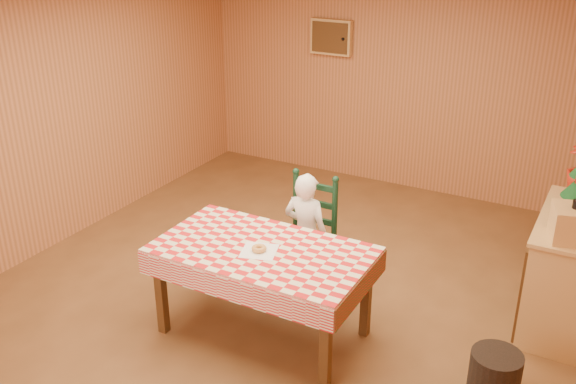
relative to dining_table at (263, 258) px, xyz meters
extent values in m
plane|color=brown|center=(-0.15, 0.48, -0.69)|extent=(6.00, 6.00, 0.00)
cube|color=#BA7243|center=(-0.15, 3.48, 0.61)|extent=(5.00, 0.10, 2.60)
cube|color=#BA7243|center=(-2.65, 0.48, 0.61)|extent=(0.10, 6.00, 2.60)
cube|color=tan|center=(-1.05, 3.42, 1.06)|extent=(0.52, 0.08, 0.42)
cube|color=#523215|center=(-1.05, 3.37, 1.06)|extent=(0.46, 0.02, 0.36)
sphere|color=black|center=(-0.87, 3.36, 1.06)|extent=(0.04, 0.04, 0.04)
cube|color=#523215|center=(0.00, 0.00, 0.03)|extent=(1.60, 0.90, 0.06)
cube|color=#523215|center=(-0.72, -0.37, -0.34)|extent=(0.07, 0.07, 0.69)
cube|color=#523215|center=(0.72, -0.37, -0.34)|extent=(0.07, 0.07, 0.69)
cube|color=#523215|center=(-0.72, 0.37, -0.34)|extent=(0.07, 0.07, 0.69)
cube|color=#523215|center=(0.72, 0.37, -0.34)|extent=(0.07, 0.07, 0.69)
cube|color=red|center=(0.00, 0.00, 0.07)|extent=(1.64, 0.94, 0.02)
cube|color=red|center=(0.00, -0.47, -0.03)|extent=(1.64, 0.02, 0.18)
cube|color=red|center=(0.00, 0.47, -0.03)|extent=(1.64, 0.02, 0.18)
cube|color=#295627|center=(-0.82, 0.00, -0.03)|extent=(0.02, 0.94, 0.18)
cube|color=#295627|center=(0.82, 0.00, -0.03)|extent=(0.02, 0.94, 0.18)
cube|color=black|center=(0.00, 0.73, -0.26)|extent=(0.44, 0.40, 0.04)
cylinder|color=black|center=(-0.19, 0.56, -0.48)|extent=(0.04, 0.04, 0.41)
cylinder|color=black|center=(0.19, 0.56, -0.48)|extent=(0.04, 0.04, 0.41)
cylinder|color=black|center=(-0.19, 0.90, -0.48)|extent=(0.04, 0.04, 0.41)
cylinder|color=black|center=(0.19, 0.90, -0.48)|extent=(0.04, 0.04, 0.41)
cylinder|color=black|center=(-0.19, 0.90, 0.06)|extent=(0.05, 0.05, 0.60)
sphere|color=black|center=(-0.19, 0.90, 0.36)|extent=(0.06, 0.06, 0.06)
cylinder|color=black|center=(0.19, 0.90, 0.06)|extent=(0.05, 0.05, 0.60)
sphere|color=black|center=(0.19, 0.90, 0.36)|extent=(0.06, 0.06, 0.06)
cube|color=black|center=(0.00, 0.90, -0.06)|extent=(0.38, 0.03, 0.05)
cube|color=black|center=(0.00, 0.90, 0.10)|extent=(0.38, 0.03, 0.05)
cube|color=black|center=(0.00, 0.90, 0.26)|extent=(0.38, 0.03, 0.05)
imported|color=white|center=(0.00, 0.73, -0.13)|extent=(0.41, 0.27, 1.12)
cube|color=white|center=(0.00, -0.05, 0.08)|extent=(0.32, 0.32, 0.00)
torus|color=#D8984D|center=(0.00, -0.05, 0.11)|extent=(0.14, 0.14, 0.04)
cube|color=tan|center=(2.06, 1.34, -0.24)|extent=(0.50, 1.20, 0.90)
cube|color=#523215|center=(1.80, 1.34, -0.24)|extent=(0.02, 1.20, 0.80)
cube|color=tan|center=(2.06, 0.94, 0.37)|extent=(0.37, 0.37, 0.25)
cylinder|color=black|center=(1.78, 0.12, -0.51)|extent=(0.45, 0.45, 0.36)
camera|label=1|loc=(2.23, -3.69, 2.42)|focal=40.00mm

